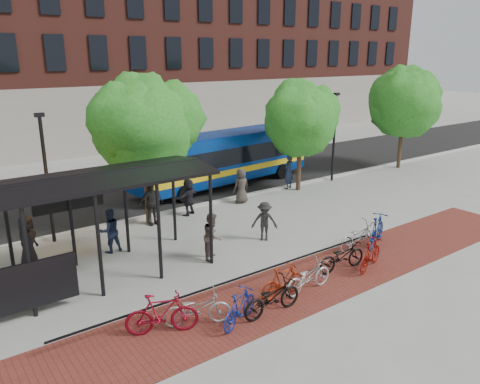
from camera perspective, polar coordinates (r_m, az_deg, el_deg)
ground at (r=20.01m, az=0.90°, el=-4.68°), size 160.00×160.00×0.00m
asphalt_street at (r=26.51m, az=-9.56°, el=0.44°), size 160.00×8.00×0.01m
curb at (r=23.13m, az=-5.07°, el=-1.63°), size 160.00×0.25×0.12m
brick_strip at (r=15.35m, az=6.28°, el=-11.69°), size 24.00×3.00×0.01m
bike_rack_rail at (r=15.23m, az=0.25°, el=-11.84°), size 12.00×0.05×0.95m
building_brick at (r=46.17m, az=-9.18°, el=19.73°), size 55.00×14.00×20.00m
bus_shelter at (r=15.34m, az=-22.93°, el=-0.84°), size 10.60×3.07×3.60m
tree_b at (r=20.25m, az=-11.54°, el=8.31°), size 5.15×4.20×6.47m
tree_c at (r=25.37m, az=7.47°, el=9.16°), size 4.66×3.80×5.92m
tree_d at (r=32.17m, az=19.47°, el=10.65°), size 5.39×4.40×6.55m
lamp_post_left at (r=19.49m, az=-22.52°, el=1.93°), size 0.35×0.20×5.12m
lamp_post_right at (r=27.79m, az=11.42°, el=6.88°), size 0.35×0.20×5.12m
bus at (r=26.43m, az=-2.02°, el=4.46°), size 11.29×3.53×3.00m
bike_1 at (r=13.01m, az=-9.51°, el=-14.43°), size 2.01×1.32×1.18m
bike_2 at (r=13.30m, az=-5.28°, el=-13.98°), size 2.00×1.37×1.00m
bike_3 at (r=13.29m, az=-0.03°, el=-13.88°), size 1.73×1.12×1.01m
bike_4 at (r=13.76m, az=3.93°, el=-12.69°), size 1.99×0.70×1.05m
bike_5 at (r=14.70m, az=5.24°, el=-10.76°), size 1.70×0.49×1.02m
bike_6 at (r=15.08m, az=8.31°, el=-10.16°), size 1.94×0.76×1.00m
bike_8 at (r=16.67m, az=12.31°, el=-7.65°), size 2.02×0.85×1.03m
bike_9 at (r=17.00m, az=15.62°, el=-7.31°), size 1.87×1.06×1.09m
bike_10 at (r=18.55m, az=14.25°, el=-5.20°), size 2.03×0.73×1.06m
bike_11 at (r=19.02m, az=16.32°, el=-4.53°), size 2.13×1.39×1.24m
pedestrian_0 at (r=17.99m, az=-24.48°, el=-5.50°), size 1.03×1.10×1.89m
pedestrian_2 at (r=18.26m, az=-15.60°, el=-4.56°), size 0.86×0.68×1.72m
pedestrian_4 at (r=20.74m, az=-10.76°, el=-1.38°), size 1.15×0.51×1.93m
pedestrian_5 at (r=21.78m, az=-6.32°, el=-0.60°), size 1.67×1.11×1.73m
pedestrian_6 at (r=23.42m, az=0.16°, el=0.76°), size 0.88×0.59×1.76m
pedestrian_7 at (r=26.00m, az=5.93°, el=2.51°), size 0.85×0.72×1.98m
pedestrian_8 at (r=17.10m, az=-3.38°, el=-5.37°), size 1.06×1.06×1.74m
pedestrian_9 at (r=18.74m, az=3.00°, el=-3.58°), size 1.18×1.12×1.60m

